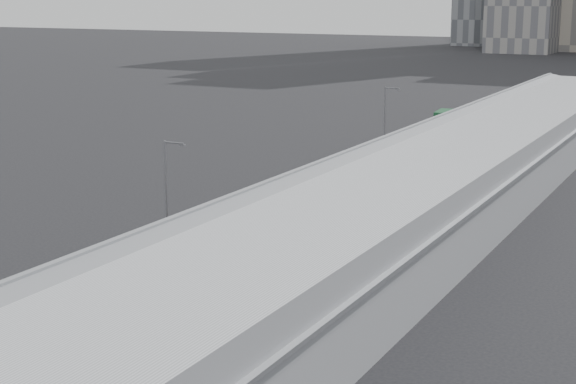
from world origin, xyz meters
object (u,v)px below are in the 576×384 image
Objects in this scene: bus_2 at (169,265)px; street_lamp_far at (386,115)px; street_lamp_near at (168,184)px; suv at (478,111)px; bus_3 at (263,223)px; bus_10 at (531,99)px; bus_6 at (431,147)px; bus_8 at (486,118)px; bus_7 at (465,131)px; bus_1 at (31,335)px; shipping_container at (446,119)px; bus_5 at (381,167)px; bus_4 at (338,192)px; bus_9 at (513,107)px.

street_lamp_far is (-6.07, 55.92, 3.16)m from bus_2.
street_lamp_near reaches higher than suv.
bus_3 is at bearing 28.45° from street_lamp_near.
bus_2 is at bearing -88.34° from bus_10.
bus_8 reaches higher than bus_6.
bus_7 is at bearing -91.83° from bus_8.
bus_2 is 56.33m from street_lamp_far.
bus_1 is 1.59× the size of street_lamp_near.
bus_7 is 15.13m from shipping_container.
suv is (-5.34, 95.85, -0.89)m from bus_2.
bus_5 is at bearing -95.10° from bus_8.
bus_10 reaches higher than suv.
suv is at bearing 104.87° from bus_8.
bus_4 is at bearing -99.03° from suv.
bus_6 is (-0.34, 68.65, -0.12)m from bus_1.
bus_3 is 97.22m from bus_10.
bus_7 reaches higher than bus_10.
bus_8 is 14.83m from suv.
bus_2 reaches higher than bus_5.
bus_2 is at bearing -55.22° from street_lamp_near.
bus_5 is (-0.12, 39.37, -0.06)m from bus_2.
shipping_container is at bearing 95.67° from bus_5.
bus_1 is at bearing -100.95° from suv.
street_lamp_near reaches higher than bus_3.
shipping_container is at bearing -117.31° from bus_9.
bus_2 is 96.01m from suv.
bus_4 is 1.63× the size of street_lamp_near.
bus_7 is at bearing -92.03° from suv.
bus_7 reaches higher than bus_6.
bus_6 is at bearing -88.17° from bus_10.
bus_2 is 39.37m from bus_5.
street_lamp_far is 40.15m from suv.
bus_6 is at bearing 86.02° from bus_5.
bus_1 is 1.03× the size of bus_10.
bus_4 is 84.19m from bus_10.
street_lamp_far is (-6.15, 42.86, 3.29)m from bus_3.
bus_5 reaches higher than bus_7.
bus_8 is at bearing 98.68° from bus_7.
bus_4 reaches higher than suv.
bus_7 is 42.30m from bus_10.
bus_2 is 11.93m from street_lamp_near.
shipping_container is at bearing -107.80° from suv.
bus_9 is at bearing 90.30° from bus_6.
bus_2 is 13.06m from bus_3.
bus_8 is (-0.33, 68.89, 0.05)m from bus_3.
street_lamp_far is (0.50, 46.46, 0.02)m from street_lamp_near.
bus_9 is 2.53× the size of shipping_container.
bus_10 is 15.46m from suv.
bus_6 is at bearing 89.03° from bus_4.
bus_7 is at bearing 61.11° from street_lamp_far.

